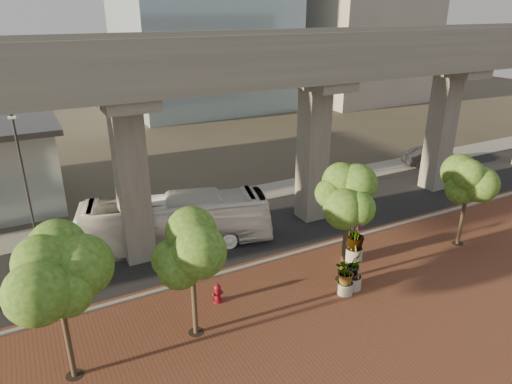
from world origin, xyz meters
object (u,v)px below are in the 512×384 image
fire_hydrant (218,293)px  transit_bus (176,222)px  parked_car (431,157)px  planter_front (346,273)px

fire_hydrant → transit_bus: bearing=88.8°
parked_car → planter_front: bearing=140.6°
parked_car → planter_front: (-19.79, -12.60, 0.42)m
transit_bus → planter_front: size_ratio=5.80×
parked_car → planter_front: size_ratio=2.58×
transit_bus → parked_car: bearing=-67.1°
parked_car → fire_hydrant: (-25.83, -10.22, -0.29)m
parked_car → planter_front: 23.46m
transit_bus → planter_front: transit_bus is taller
transit_bus → fire_hydrant: bearing=-166.4°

